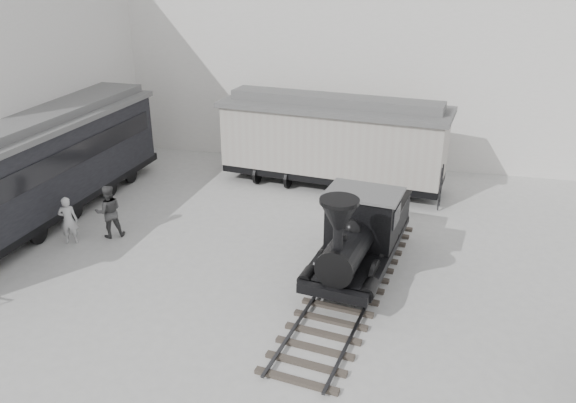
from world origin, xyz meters
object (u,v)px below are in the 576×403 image
(locomotive, at_px, (359,239))
(visitor_b, at_px, (109,211))
(passenger_coach, at_px, (33,170))
(boxcar, at_px, (333,139))
(visitor_a, at_px, (68,220))

(locomotive, distance_m, visitor_b, 8.90)
(locomotive, height_order, visitor_b, locomotive)
(locomotive, height_order, passenger_coach, passenger_coach)
(boxcar, bearing_deg, passenger_coach, -140.28)
(boxcar, bearing_deg, locomotive, -67.27)
(boxcar, distance_m, visitor_a, 11.06)
(passenger_coach, bearing_deg, boxcar, 35.05)
(visitor_b, bearing_deg, locomotive, 141.96)
(boxcar, height_order, visitor_a, boxcar)
(boxcar, bearing_deg, visitor_a, -128.80)
(locomotive, distance_m, passenger_coach, 12.14)
(passenger_coach, height_order, visitor_b, passenger_coach)
(locomotive, relative_size, visitor_b, 5.08)
(visitor_a, distance_m, visitor_b, 1.36)
(locomotive, bearing_deg, passenger_coach, -177.04)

